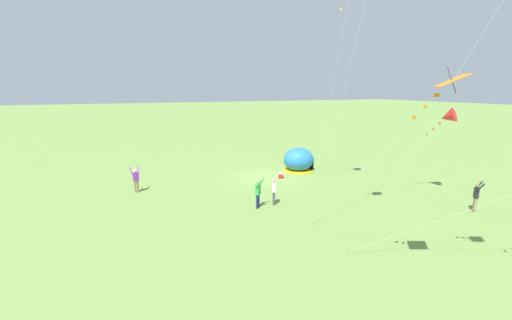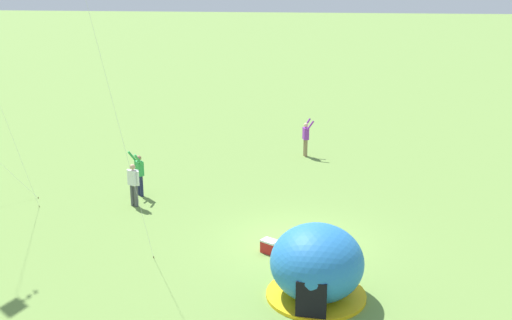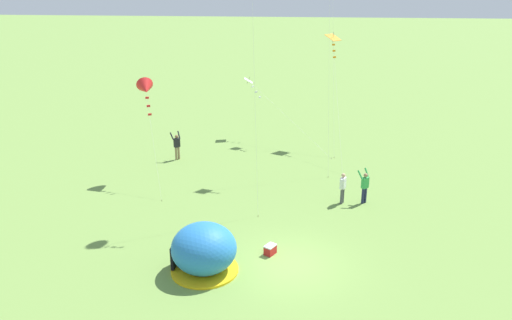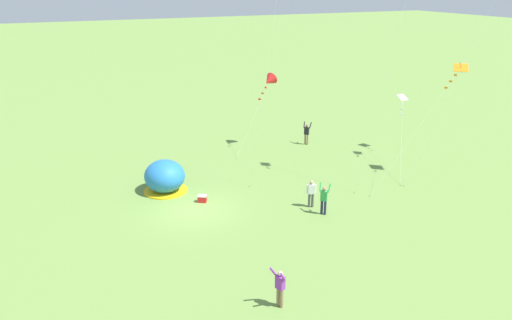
{
  "view_description": "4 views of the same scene",
  "coord_description": "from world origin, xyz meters",
  "px_view_note": "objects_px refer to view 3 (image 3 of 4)",
  "views": [
    {
      "loc": [
        11.63,
        25.36,
        7.37
      ],
      "look_at": [
        1.99,
        2.46,
        2.1
      ],
      "focal_mm": 24.0,
      "sensor_mm": 36.0,
      "label": 1
    },
    {
      "loc": [
        -18.61,
        -1.31,
        8.51
      ],
      "look_at": [
        0.35,
        1.43,
        2.74
      ],
      "focal_mm": 42.0,
      "sensor_mm": 36.0,
      "label": 2
    },
    {
      "loc": [
        0.56,
        -18.43,
        11.4
      ],
      "look_at": [
        -1.99,
        4.63,
        2.99
      ],
      "focal_mm": 35.0,
      "sensor_mm": 36.0,
      "label": 3
    },
    {
      "loc": [
        26.06,
        -7.92,
        13.05
      ],
      "look_at": [
        -0.38,
        4.21,
        2.44
      ],
      "focal_mm": 35.0,
      "sensor_mm": 36.0,
      "label": 4
    }
  ],
  "objects_px": {
    "cooler_box": "(270,250)",
    "person_flying_kite": "(365,186)",
    "person_strolling": "(177,145)",
    "kite_white": "(252,85)",
    "kite_red": "(146,88)",
    "person_near_tent": "(343,187)",
    "kite_orange": "(333,41)",
    "popup_tent": "(204,249)"
  },
  "relations": [
    {
      "from": "popup_tent",
      "to": "kite_orange",
      "type": "distance_m",
      "value": 20.26
    },
    {
      "from": "person_flying_kite",
      "to": "kite_orange",
      "type": "height_order",
      "value": "kite_orange"
    },
    {
      "from": "kite_white",
      "to": "person_near_tent",
      "type": "bearing_deg",
      "value": -61.97
    },
    {
      "from": "person_strolling",
      "to": "kite_red",
      "type": "xyz_separation_m",
      "value": [
        -0.79,
        -3.12,
        4.47
      ]
    },
    {
      "from": "popup_tent",
      "to": "person_near_tent",
      "type": "height_order",
      "value": "popup_tent"
    },
    {
      "from": "cooler_box",
      "to": "person_strolling",
      "type": "distance_m",
      "value": 13.71
    },
    {
      "from": "cooler_box",
      "to": "person_strolling",
      "type": "bearing_deg",
      "value": 121.91
    },
    {
      "from": "person_near_tent",
      "to": "kite_red",
      "type": "relative_size",
      "value": 0.28
    },
    {
      "from": "cooler_box",
      "to": "person_near_tent",
      "type": "height_order",
      "value": "person_near_tent"
    },
    {
      "from": "cooler_box",
      "to": "person_flying_kite",
      "type": "xyz_separation_m",
      "value": [
        4.59,
        5.92,
        0.78
      ]
    },
    {
      "from": "popup_tent",
      "to": "kite_orange",
      "type": "height_order",
      "value": "kite_orange"
    },
    {
      "from": "cooler_box",
      "to": "kite_white",
      "type": "distance_m",
      "value": 18.22
    },
    {
      "from": "kite_white",
      "to": "kite_red",
      "type": "bearing_deg",
      "value": -119.42
    },
    {
      "from": "cooler_box",
      "to": "kite_orange",
      "type": "xyz_separation_m",
      "value": [
        2.96,
        16.8,
        7.11
      ]
    },
    {
      "from": "popup_tent",
      "to": "kite_red",
      "type": "relative_size",
      "value": 0.46
    },
    {
      "from": "person_near_tent",
      "to": "kite_orange",
      "type": "xyz_separation_m",
      "value": [
        -0.45,
        11.04,
        6.36
      ]
    },
    {
      "from": "person_strolling",
      "to": "kite_white",
      "type": "distance_m",
      "value": 7.97
    },
    {
      "from": "kite_red",
      "to": "kite_orange",
      "type": "height_order",
      "value": "kite_orange"
    },
    {
      "from": "kite_red",
      "to": "kite_white",
      "type": "height_order",
      "value": "kite_red"
    },
    {
      "from": "kite_red",
      "to": "popup_tent",
      "type": "bearing_deg",
      "value": -61.86
    },
    {
      "from": "popup_tent",
      "to": "kite_red",
      "type": "xyz_separation_m",
      "value": [
        -5.41,
        10.12,
        4.47
      ]
    },
    {
      "from": "kite_red",
      "to": "kite_orange",
      "type": "distance_m",
      "value": 13.9
    },
    {
      "from": "person_flying_kite",
      "to": "kite_white",
      "type": "height_order",
      "value": "kite_white"
    },
    {
      "from": "person_strolling",
      "to": "person_flying_kite",
      "type": "distance_m",
      "value": 13.12
    },
    {
      "from": "kite_red",
      "to": "cooler_box",
      "type": "bearing_deg",
      "value": -46.64
    },
    {
      "from": "person_near_tent",
      "to": "kite_orange",
      "type": "bearing_deg",
      "value": 92.34
    },
    {
      "from": "person_strolling",
      "to": "kite_orange",
      "type": "relative_size",
      "value": 0.24
    },
    {
      "from": "person_flying_kite",
      "to": "kite_red",
      "type": "distance_m",
      "value": 13.62
    },
    {
      "from": "cooler_box",
      "to": "person_flying_kite",
      "type": "distance_m",
      "value": 7.53
    },
    {
      "from": "popup_tent",
      "to": "person_strolling",
      "type": "height_order",
      "value": "popup_tent"
    },
    {
      "from": "popup_tent",
      "to": "person_near_tent",
      "type": "distance_m",
      "value": 9.53
    },
    {
      "from": "person_near_tent",
      "to": "kite_orange",
      "type": "distance_m",
      "value": 12.75
    },
    {
      "from": "cooler_box",
      "to": "kite_orange",
      "type": "distance_m",
      "value": 18.48
    },
    {
      "from": "kite_white",
      "to": "popup_tent",
      "type": "bearing_deg",
      "value": -89.17
    },
    {
      "from": "popup_tent",
      "to": "kite_orange",
      "type": "relative_size",
      "value": 0.35
    },
    {
      "from": "cooler_box",
      "to": "kite_red",
      "type": "relative_size",
      "value": 0.11
    },
    {
      "from": "cooler_box",
      "to": "kite_red",
      "type": "bearing_deg",
      "value": 133.36
    },
    {
      "from": "popup_tent",
      "to": "person_flying_kite",
      "type": "bearing_deg",
      "value": 46.39
    },
    {
      "from": "cooler_box",
      "to": "person_near_tent",
      "type": "distance_m",
      "value": 6.74
    },
    {
      "from": "person_near_tent",
      "to": "person_flying_kite",
      "type": "bearing_deg",
      "value": 7.91
    },
    {
      "from": "cooler_box",
      "to": "kite_white",
      "type": "relative_size",
      "value": 0.1
    },
    {
      "from": "person_flying_kite",
      "to": "kite_orange",
      "type": "bearing_deg",
      "value": 98.48
    }
  ]
}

